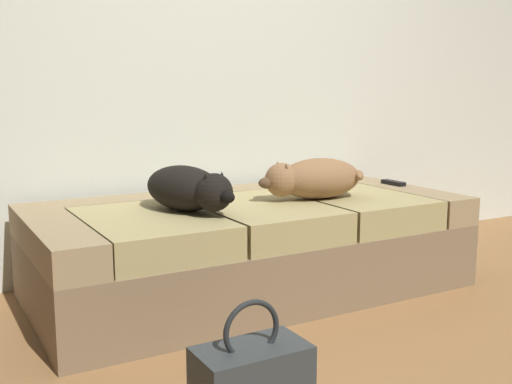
{
  "coord_description": "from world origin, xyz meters",
  "views": [
    {
      "loc": [
        -1.37,
        -1.46,
        0.95
      ],
      "look_at": [
        0.0,
        0.96,
        0.48
      ],
      "focal_mm": 43.22,
      "sensor_mm": 36.0,
      "label": 1
    }
  ],
  "objects_px": {
    "dog_tan": "(313,179)",
    "tv_remote": "(393,183)",
    "couch": "(251,246)",
    "dog_dark": "(189,189)"
  },
  "relations": [
    {
      "from": "couch",
      "to": "dog_dark",
      "type": "relative_size",
      "value": 3.61
    },
    {
      "from": "couch",
      "to": "tv_remote",
      "type": "bearing_deg",
      "value": 2.67
    },
    {
      "from": "couch",
      "to": "dog_dark",
      "type": "xyz_separation_m",
      "value": [
        -0.34,
        -0.08,
        0.32
      ]
    },
    {
      "from": "dog_tan",
      "to": "couch",
      "type": "bearing_deg",
      "value": 161.45
    },
    {
      "from": "couch",
      "to": "dog_dark",
      "type": "distance_m",
      "value": 0.47
    },
    {
      "from": "tv_remote",
      "to": "couch",
      "type": "bearing_deg",
      "value": -178.39
    },
    {
      "from": "dog_tan",
      "to": "tv_remote",
      "type": "distance_m",
      "value": 0.65
    },
    {
      "from": "dog_dark",
      "to": "tv_remote",
      "type": "bearing_deg",
      "value": 5.4
    },
    {
      "from": "couch",
      "to": "dog_dark",
      "type": "height_order",
      "value": "dog_dark"
    },
    {
      "from": "tv_remote",
      "to": "dog_tan",
      "type": "bearing_deg",
      "value": -168.64
    }
  ]
}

